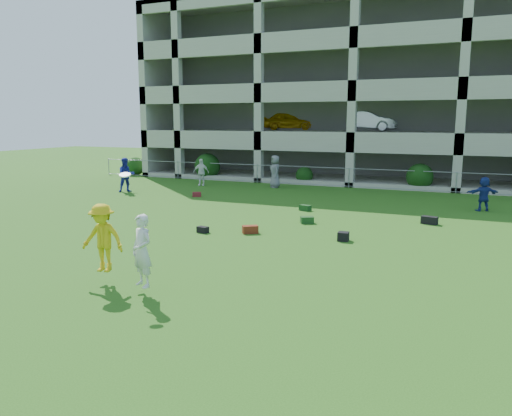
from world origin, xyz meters
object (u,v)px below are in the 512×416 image
at_px(parking_garage, 378,93).
at_px(bystander_a, 126,175).
at_px(bystander_c, 275,172).
at_px(frisbee_contest, 113,241).
at_px(bystander_d, 484,194).
at_px(crate_d, 343,236).
at_px(bystander_b, 201,172).

bearing_deg(parking_garage, bystander_a, -125.67).
bearing_deg(bystander_c, frisbee_contest, -27.51).
bearing_deg(bystander_a, frisbee_contest, -99.82).
relative_size(bystander_a, bystander_d, 1.26).
xyz_separation_m(crate_d, frisbee_contest, (-4.04, -6.80, 0.98)).
bearing_deg(bystander_c, bystander_d, 35.76).
distance_m(bystander_a, bystander_c, 8.66).
height_order(bystander_a, bystander_b, bystander_a).
xyz_separation_m(bystander_d, frisbee_contest, (-8.43, -14.82, 0.37)).
relative_size(bystander_b, bystander_c, 0.86).
relative_size(bystander_c, bystander_d, 1.26).
bearing_deg(crate_d, bystander_d, 61.24).
bearing_deg(bystander_d, bystander_b, -34.90).
bearing_deg(bystander_c, parking_garage, 122.16).
xyz_separation_m(bystander_b, frisbee_contest, (7.48, -17.49, 0.30)).
xyz_separation_m(bystander_c, bystander_d, (11.37, -3.62, -0.20)).
distance_m(bystander_d, crate_d, 9.16).
bearing_deg(bystander_b, crate_d, -59.36).
xyz_separation_m(bystander_b, bystander_d, (15.92, -2.67, -0.06)).
distance_m(bystander_c, crate_d, 13.59).
xyz_separation_m(bystander_a, bystander_d, (18.42, 1.41, -0.20)).
distance_m(bystander_a, frisbee_contest, 16.72).
relative_size(bystander_a, crate_d, 5.50).
height_order(bystander_b, bystander_c, bystander_c).
relative_size(bystander_b, frisbee_contest, 0.63).
xyz_separation_m(bystander_c, parking_garage, (4.07, 10.46, 5.05)).
xyz_separation_m(frisbee_contest, parking_garage, (1.13, 28.90, 4.88)).
height_order(frisbee_contest, parking_garage, parking_garage).
xyz_separation_m(bystander_a, bystander_c, (7.05, 5.03, 0.00)).
bearing_deg(bystander_a, crate_d, -71.73).
bearing_deg(bystander_c, crate_d, -5.62).
bearing_deg(parking_garage, bystander_b, -127.05).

